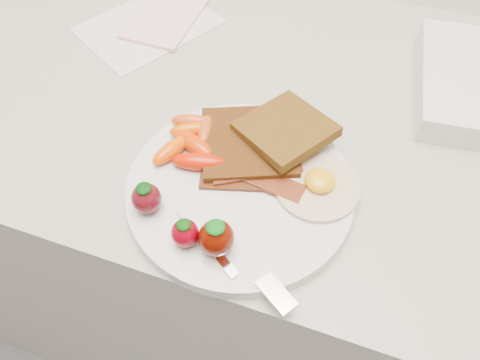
% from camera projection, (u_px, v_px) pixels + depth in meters
% --- Properties ---
extents(counter, '(2.00, 0.60, 0.90)m').
position_uv_depth(counter, '(265.00, 250.00, 1.02)').
color(counter, gray).
rests_on(counter, ground).
extents(plate, '(0.27, 0.27, 0.02)m').
position_uv_depth(plate, '(240.00, 189.00, 0.56)').
color(plate, silver).
rests_on(plate, counter).
extents(toast_lower, '(0.15, 0.15, 0.01)m').
position_uv_depth(toast_lower, '(249.00, 143.00, 0.58)').
color(toast_lower, black).
rests_on(toast_lower, plate).
extents(toast_upper, '(0.14, 0.14, 0.02)m').
position_uv_depth(toast_upper, '(286.00, 129.00, 0.58)').
color(toast_upper, '#422607').
rests_on(toast_upper, toast_lower).
extents(fried_egg, '(0.10, 0.10, 0.02)m').
position_uv_depth(fried_egg, '(318.00, 185.00, 0.55)').
color(fried_egg, silver).
rests_on(fried_egg, plate).
extents(bacon_strips, '(0.13, 0.09, 0.01)m').
position_uv_depth(bacon_strips, '(254.00, 176.00, 0.55)').
color(bacon_strips, black).
rests_on(bacon_strips, plate).
extents(baby_carrots, '(0.10, 0.10, 0.02)m').
position_uv_depth(baby_carrots, '(192.00, 141.00, 0.58)').
color(baby_carrots, '#D85200').
rests_on(baby_carrots, plate).
extents(strawberries, '(0.13, 0.06, 0.05)m').
position_uv_depth(strawberries, '(186.00, 224.00, 0.50)').
color(strawberries, '#4C0A11').
rests_on(strawberries, plate).
extents(fork, '(0.16, 0.09, 0.00)m').
position_uv_depth(fork, '(237.00, 264.00, 0.49)').
color(fork, white).
rests_on(fork, plate).
extents(paper_sheet, '(0.23, 0.25, 0.00)m').
position_uv_depth(paper_sheet, '(148.00, 26.00, 0.76)').
color(paper_sheet, beige).
rests_on(paper_sheet, counter).
extents(notepad, '(0.10, 0.14, 0.01)m').
position_uv_depth(notepad, '(165.00, 18.00, 0.77)').
color(notepad, beige).
rests_on(notepad, paper_sheet).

